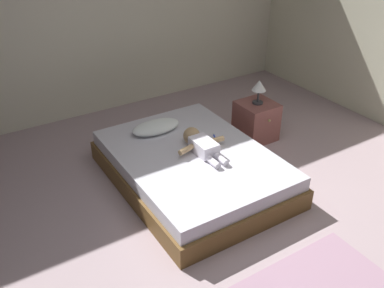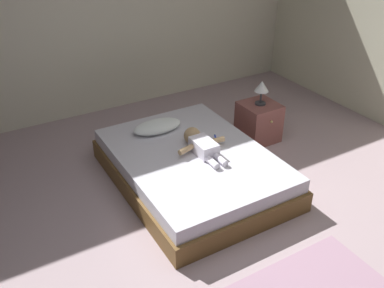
% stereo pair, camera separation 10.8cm
% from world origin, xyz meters
% --- Properties ---
extents(ground_plane, '(8.00, 8.00, 0.00)m').
position_xyz_m(ground_plane, '(0.00, 0.00, 0.00)').
color(ground_plane, '#B0989F').
extents(wall_behind_bed, '(8.00, 0.12, 2.89)m').
position_xyz_m(wall_behind_bed, '(0.00, 3.00, 1.45)').
color(wall_behind_bed, beige).
rests_on(wall_behind_bed, ground_plane).
extents(bed, '(1.42, 1.95, 0.34)m').
position_xyz_m(bed, '(0.20, 0.87, 0.17)').
color(bed, brown).
rests_on(bed, ground_plane).
extents(pillow, '(0.54, 0.28, 0.11)m').
position_xyz_m(pillow, '(0.10, 1.44, 0.40)').
color(pillow, white).
rests_on(pillow, bed).
extents(baby, '(0.53, 0.63, 0.17)m').
position_xyz_m(baby, '(0.30, 0.87, 0.42)').
color(baby, white).
rests_on(baby, bed).
extents(toothbrush, '(0.07, 0.16, 0.02)m').
position_xyz_m(toothbrush, '(0.56, 0.99, 0.35)').
color(toothbrush, blue).
rests_on(toothbrush, bed).
extents(nightstand, '(0.42, 0.45, 0.46)m').
position_xyz_m(nightstand, '(1.33, 1.24, 0.23)').
color(nightstand, brown).
rests_on(nightstand, ground_plane).
extents(lamp, '(0.16, 0.16, 0.28)m').
position_xyz_m(lamp, '(1.33, 1.24, 0.66)').
color(lamp, '#333338').
rests_on(lamp, nightstand).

